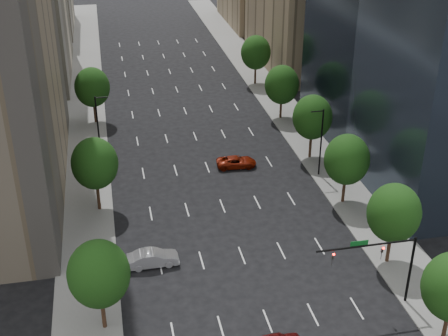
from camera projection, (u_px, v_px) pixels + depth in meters
sidewalk_left at (86, 178)px, 76.67m from camera, size 6.00×200.00×0.15m
sidewalk_right at (320, 156)px, 82.19m from camera, size 6.00×200.00×0.15m
tree_right_1 at (394, 213)px, 58.44m from camera, size 5.20×5.20×8.75m
tree_right_2 at (347, 160)px, 68.94m from camera, size 5.20×5.20×8.61m
tree_right_3 at (312, 117)px, 79.24m from camera, size 5.20×5.20×8.89m
tree_right_4 at (282, 85)px, 91.62m from camera, size 5.20×5.20×8.46m
tree_right_5 at (256, 53)px, 105.40m from camera, size 5.20×5.20×8.75m
tree_left_0 at (99, 274)px, 49.97m from camera, size 5.20×5.20×8.75m
tree_left_1 at (95, 164)px, 67.27m from camera, size 5.20×5.20×8.97m
tree_left_2 at (92, 87)px, 90.01m from camera, size 5.20×5.20×8.68m
streetlight_rn at (321, 141)px, 75.28m from camera, size 1.70×0.20×9.00m
streetlight_ln at (98, 126)px, 79.19m from camera, size 1.70×0.20×9.00m
traffic_signal at (387, 258)px, 52.86m from camera, size 9.12×0.40×7.38m
car_silver at (153, 258)px, 60.21m from camera, size 5.14×1.89×1.68m
car_red_far at (236, 162)px, 79.26m from camera, size 5.32×2.72×1.44m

